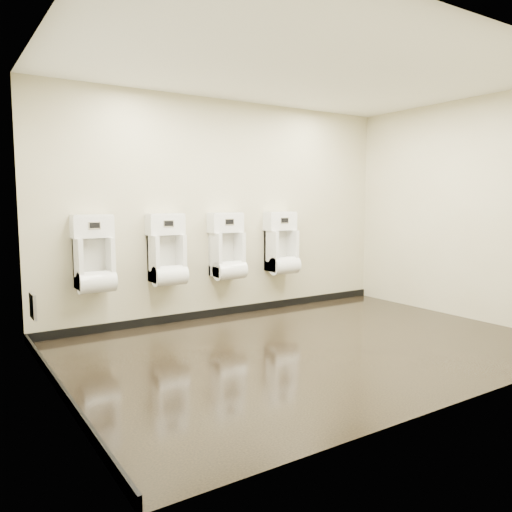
{
  "coord_description": "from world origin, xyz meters",
  "views": [
    {
      "loc": [
        -3.25,
        -3.95,
        1.51
      ],
      "look_at": [
        -0.33,
        0.55,
        0.92
      ],
      "focal_mm": 35.0,
      "sensor_mm": 36.0,
      "label": 1
    }
  ],
  "objects_px": {
    "access_panel": "(33,306)",
    "urinal_0": "(94,260)",
    "urinal_3": "(282,248)",
    "urinal_2": "(227,251)",
    "urinal_1": "(167,255)"
  },
  "relations": [
    {
      "from": "access_panel",
      "to": "urinal_0",
      "type": "height_order",
      "value": "urinal_0"
    },
    {
      "from": "access_panel",
      "to": "urinal_3",
      "type": "distance_m",
      "value": 3.3
    },
    {
      "from": "access_panel",
      "to": "urinal_2",
      "type": "xyz_separation_m",
      "value": [
        2.39,
        0.4,
        0.37
      ]
    },
    {
      "from": "urinal_3",
      "to": "urinal_0",
      "type": "bearing_deg",
      "value": 180.0
    },
    {
      "from": "access_panel",
      "to": "urinal_3",
      "type": "xyz_separation_m",
      "value": [
        3.26,
        0.4,
        0.37
      ]
    },
    {
      "from": "urinal_1",
      "to": "urinal_2",
      "type": "bearing_deg",
      "value": 0.0
    },
    {
      "from": "urinal_1",
      "to": "urinal_2",
      "type": "xyz_separation_m",
      "value": [
        0.83,
        0.0,
        0.0
      ]
    },
    {
      "from": "access_panel",
      "to": "urinal_2",
      "type": "relative_size",
      "value": 0.3
    },
    {
      "from": "access_panel",
      "to": "urinal_1",
      "type": "distance_m",
      "value": 1.66
    },
    {
      "from": "access_panel",
      "to": "urinal_0",
      "type": "xyz_separation_m",
      "value": [
        0.71,
        0.4,
        0.37
      ]
    },
    {
      "from": "urinal_2",
      "to": "urinal_3",
      "type": "distance_m",
      "value": 0.86
    },
    {
      "from": "access_panel",
      "to": "urinal_2",
      "type": "height_order",
      "value": "urinal_2"
    },
    {
      "from": "urinal_2",
      "to": "urinal_3",
      "type": "bearing_deg",
      "value": 0.0
    },
    {
      "from": "urinal_0",
      "to": "urinal_3",
      "type": "relative_size",
      "value": 1.0
    },
    {
      "from": "access_panel",
      "to": "urinal_0",
      "type": "distance_m",
      "value": 0.89
    }
  ]
}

